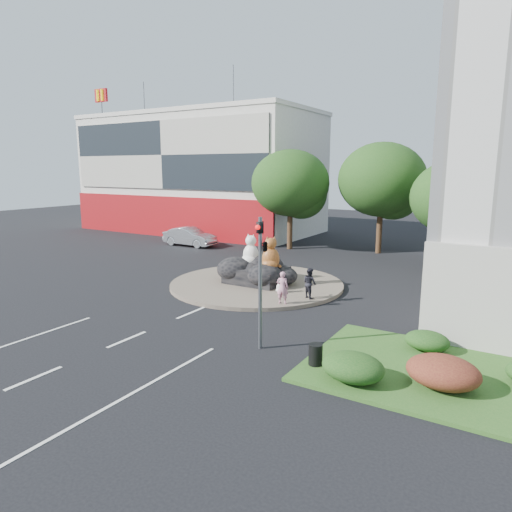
{
  "coord_description": "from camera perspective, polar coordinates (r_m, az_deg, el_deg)",
  "views": [
    {
      "loc": [
        13.36,
        -12.05,
        6.73
      ],
      "look_at": [
        0.63,
        8.9,
        2.0
      ],
      "focal_mm": 32.0,
      "sensor_mm": 36.0,
      "label": 1
    }
  ],
  "objects": [
    {
      "name": "rock_plinth",
      "position": [
        26.49,
        0.08,
        -2.35
      ],
      "size": [
        3.2,
        2.6,
        0.9
      ],
      "primitive_type": null,
      "color": "black",
      "rests_on": "roundabout_island"
    },
    {
      "name": "kitten_calico",
      "position": [
        26.56,
        -3.47,
        -2.3
      ],
      "size": [
        0.73,
        0.74,
        0.93
      ],
      "primitive_type": null,
      "rotation": [
        0.0,
        0.0,
        -0.85
      ],
      "color": "silver",
      "rests_on": "roundabout_island"
    },
    {
      "name": "traffic_light",
      "position": [
        16.59,
        0.82,
        0.12
      ],
      "size": [
        0.44,
        1.24,
        5.0
      ],
      "color": "#595B60",
      "rests_on": "ground"
    },
    {
      "name": "litter_bin",
      "position": [
        16.03,
        7.45,
        -12.1
      ],
      "size": [
        0.5,
        0.5,
        0.73
      ],
      "primitive_type": "cylinder",
      "rotation": [
        0.0,
        0.0,
        0.03
      ],
      "color": "black",
      "rests_on": "grass_verge"
    },
    {
      "name": "cat_white",
      "position": [
        26.79,
        -0.65,
        0.82
      ],
      "size": [
        1.19,
        1.05,
        1.86
      ],
      "primitive_type": null,
      "rotation": [
        0.0,
        0.0,
        -0.08
      ],
      "color": "white",
      "rests_on": "rock_plinth"
    },
    {
      "name": "hedge_red",
      "position": [
        15.44,
        22.34,
        -13.28
      ],
      "size": [
        2.2,
        1.76,
        0.99
      ],
      "primitive_type": "ellipsoid",
      "color": "#501715",
      "rests_on": "grass_verge"
    },
    {
      "name": "tree_left",
      "position": [
        38.27,
        4.46,
        8.67
      ],
      "size": [
        6.46,
        6.46,
        8.27
      ],
      "color": "#382314",
      "rests_on": "ground"
    },
    {
      "name": "roundabout_island",
      "position": [
        26.62,
        0.08,
        -3.5
      ],
      "size": [
        10.0,
        10.0,
        0.2
      ],
      "primitive_type": "cylinder",
      "color": "brown",
      "rests_on": "ground"
    },
    {
      "name": "tree_right",
      "position": [
        32.47,
        23.78,
        6.29
      ],
      "size": [
        5.7,
        5.7,
        7.3
      ],
      "color": "#382314",
      "rests_on": "ground"
    },
    {
      "name": "tree_mid",
      "position": [
        37.57,
        15.56,
        8.74
      ],
      "size": [
        6.84,
        6.84,
        8.76
      ],
      "color": "#382314",
      "rests_on": "ground"
    },
    {
      "name": "ground",
      "position": [
        19.21,
        -15.82,
        -10.02
      ],
      "size": [
        120.0,
        120.0,
        0.0
      ],
      "primitive_type": "plane",
      "color": "black",
      "rests_on": "ground"
    },
    {
      "name": "hedge_near_green",
      "position": [
        15.07,
        12.02,
        -13.44
      ],
      "size": [
        2.0,
        1.6,
        0.9
      ],
      "primitive_type": "ellipsoid",
      "color": "#143D13",
      "rests_on": "grass_verge"
    },
    {
      "name": "hedge_back_green",
      "position": [
        18.2,
        20.61,
        -9.89
      ],
      "size": [
        1.6,
        1.28,
        0.72
      ],
      "primitive_type": "ellipsoid",
      "color": "#143D13",
      "rests_on": "grass_verge"
    },
    {
      "name": "pedestrian_dark",
      "position": [
        23.4,
        6.73,
        -3.37
      ],
      "size": [
        0.95,
        0.89,
        1.56
      ],
      "primitive_type": "imported",
      "rotation": [
        0.0,
        0.0,
        2.63
      ],
      "color": "black",
      "rests_on": "roundabout_island"
    },
    {
      "name": "cat_tabby",
      "position": [
        25.54,
        1.85,
        0.38
      ],
      "size": [
        1.5,
        1.46,
        1.92
      ],
      "primitive_type": null,
      "rotation": [
        0.0,
        0.0,
        0.57
      ],
      "color": "#BD5327",
      "rests_on": "rock_plinth"
    },
    {
      "name": "kitten_white",
      "position": [
        24.37,
        3.06,
        -3.65
      ],
      "size": [
        0.64,
        0.62,
        0.81
      ],
      "primitive_type": null,
      "rotation": [
        0.0,
        0.0,
        0.59
      ],
      "color": "silver",
      "rests_on": "roundabout_island"
    },
    {
      "name": "grass_verge",
      "position": [
        16.52,
        24.53,
        -13.93
      ],
      "size": [
        10.0,
        6.0,
        0.12
      ],
      "primitive_type": "cube",
      "color": "#22501A",
      "rests_on": "ground"
    },
    {
      "name": "parked_car",
      "position": [
        40.5,
        -8.26,
        2.41
      ],
      "size": [
        4.95,
        1.74,
        1.63
      ],
      "primitive_type": "imported",
      "rotation": [
        0.0,
        0.0,
        1.57
      ],
      "color": "#B3B6BB",
      "rests_on": "ground"
    },
    {
      "name": "shophouse_block",
      "position": [
        50.8,
        -6.95,
        10.22
      ],
      "size": [
        25.2,
        12.3,
        17.4
      ],
      "color": "silver",
      "rests_on": "ground"
    },
    {
      "name": "pedestrian_pink",
      "position": [
        22.3,
        3.33,
        -3.97
      ],
      "size": [
        0.66,
        0.52,
        1.61
      ],
      "primitive_type": "imported",
      "rotation": [
        0.0,
        0.0,
        3.38
      ],
      "color": "#C57F95",
      "rests_on": "roundabout_island"
    }
  ]
}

